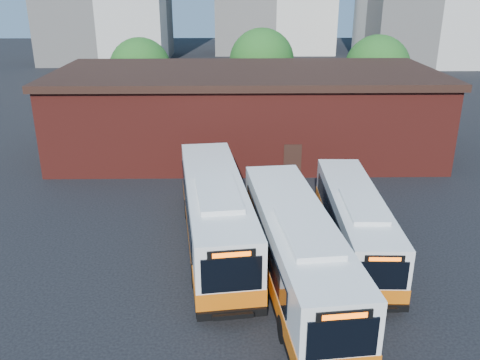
{
  "coord_description": "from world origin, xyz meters",
  "views": [
    {
      "loc": [
        -1.1,
        -18.42,
        12.45
      ],
      "look_at": [
        -0.68,
        6.19,
        2.9
      ],
      "focal_mm": 38.0,
      "sensor_mm": 36.0,
      "label": 1
    }
  ],
  "objects_px": {
    "bus_midwest": "(215,216)",
    "transit_worker": "(306,324)",
    "bus_mideast": "(296,253)",
    "bus_east": "(354,224)"
  },
  "relations": [
    {
      "from": "bus_mideast",
      "to": "bus_east",
      "type": "bearing_deg",
      "value": 38.83
    },
    {
      "from": "bus_midwest",
      "to": "bus_mideast",
      "type": "relative_size",
      "value": 1.02
    },
    {
      "from": "bus_mideast",
      "to": "bus_east",
      "type": "xyz_separation_m",
      "value": [
        3.27,
        3.24,
        -0.23
      ]
    },
    {
      "from": "bus_midwest",
      "to": "bus_mideast",
      "type": "bearing_deg",
      "value": -53.89
    },
    {
      "from": "transit_worker",
      "to": "bus_mideast",
      "type": "bearing_deg",
      "value": 9.15
    },
    {
      "from": "bus_mideast",
      "to": "transit_worker",
      "type": "xyz_separation_m",
      "value": [
        -0.09,
        -4.0,
        -0.64
      ]
    },
    {
      "from": "bus_midwest",
      "to": "transit_worker",
      "type": "relative_size",
      "value": 6.84
    },
    {
      "from": "bus_midwest",
      "to": "bus_east",
      "type": "height_order",
      "value": "bus_midwest"
    },
    {
      "from": "bus_midwest",
      "to": "bus_east",
      "type": "bearing_deg",
      "value": -11.81
    },
    {
      "from": "bus_mideast",
      "to": "transit_worker",
      "type": "height_order",
      "value": "bus_mideast"
    }
  ]
}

